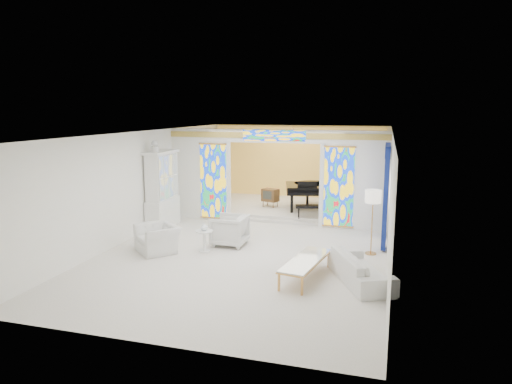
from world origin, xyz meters
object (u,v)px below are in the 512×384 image
(grand_piano, at_px, (310,188))
(tv_console, at_px, (270,195))
(sofa, at_px, (360,268))
(coffee_table, at_px, (306,261))
(china_cabinet, at_px, (162,190))
(armchair_left, at_px, (158,239))
(armchair_right, at_px, (230,230))

(grand_piano, bearing_deg, tv_console, 171.95)
(sofa, xyz_separation_m, coffee_table, (-1.15, -0.13, 0.10))
(coffee_table, distance_m, grand_piano, 6.42)
(sofa, distance_m, tv_console, 7.00)
(grand_piano, bearing_deg, coffee_table, -95.26)
(china_cabinet, bearing_deg, tv_console, 48.73)
(china_cabinet, bearing_deg, grand_piano, 38.12)
(armchair_left, xyz_separation_m, tv_console, (1.64, 5.34, 0.25))
(coffee_table, bearing_deg, sofa, 6.64)
(china_cabinet, relative_size, coffee_table, 1.36)
(tv_console, bearing_deg, grand_piano, 25.63)
(coffee_table, bearing_deg, armchair_right, 141.54)
(armchair_left, height_order, tv_console, tv_console)
(tv_console, bearing_deg, coffee_table, -49.42)
(china_cabinet, relative_size, grand_piano, 0.95)
(sofa, bearing_deg, tv_console, 5.10)
(armchair_left, relative_size, sofa, 0.52)
(china_cabinet, height_order, tv_console, china_cabinet)
(sofa, height_order, grand_piano, grand_piano)
(armchair_right, bearing_deg, coffee_table, 52.14)
(china_cabinet, bearing_deg, coffee_table, -32.08)
(china_cabinet, xyz_separation_m, coffee_table, (5.02, -3.14, -0.78))
(armchair_left, xyz_separation_m, coffee_table, (3.99, -0.85, 0.05))
(sofa, xyz_separation_m, grand_piano, (-2.11, 6.19, 0.59))
(china_cabinet, distance_m, tv_console, 4.08)
(coffee_table, bearing_deg, china_cabinet, 147.92)
(armchair_right, relative_size, coffee_table, 0.45)
(armchair_left, bearing_deg, tv_console, 114.23)
(sofa, relative_size, coffee_table, 1.02)
(armchair_left, distance_m, armchair_right, 1.91)
(armchair_right, distance_m, coffee_table, 3.06)
(armchair_left, bearing_deg, china_cabinet, 155.37)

